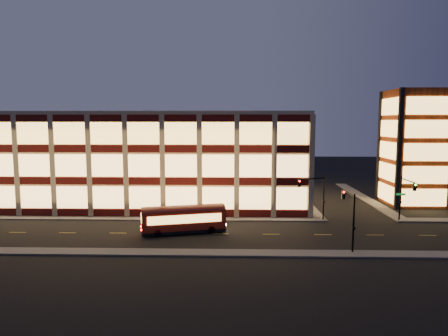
{
  "coord_description": "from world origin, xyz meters",
  "views": [
    {
      "loc": [
        11.69,
        -51.38,
        13.02
      ],
      "look_at": [
        10.13,
        8.0,
        6.15
      ],
      "focal_mm": 32.0,
      "sensor_mm": 36.0,
      "label": 1
    }
  ],
  "objects": [
    {
      "name": "traffic_signal_near",
      "position": [
        23.5,
        -11.03,
        4.13
      ],
      "size": [
        0.32,
        4.45,
        6.0
      ],
      "color": "black",
      "rests_on": "ground"
    },
    {
      "name": "traffic_signal_right",
      "position": [
        33.5,
        -0.62,
        4.1
      ],
      "size": [
        1.2,
        4.37,
        6.0
      ],
      "color": "black",
      "rests_on": "ground"
    },
    {
      "name": "trolley_bus",
      "position": [
        5.72,
        -5.61,
        1.82
      ],
      "size": [
        10.0,
        4.86,
        3.29
      ],
      "rotation": [
        0.0,
        0.0,
        0.26
      ],
      "color": "maroon",
      "rests_on": "ground"
    },
    {
      "name": "sidewalk_tower_south",
      "position": [
        40.0,
        1.0,
        0.07
      ],
      "size": [
        14.0,
        2.0,
        0.15
      ],
      "primitive_type": "cube",
      "color": "#514F4C",
      "rests_on": "ground"
    },
    {
      "name": "traffic_signal_far",
      "position": [
        22.21,
        0.24,
        4.11
      ],
      "size": [
        3.79,
        1.87,
        6.0
      ],
      "color": "black",
      "rests_on": "ground"
    },
    {
      "name": "office_building",
      "position": [
        -2.91,
        16.91,
        7.25
      ],
      "size": [
        50.45,
        30.45,
        14.5
      ],
      "color": "tan",
      "rests_on": "ground"
    },
    {
      "name": "ground",
      "position": [
        0.0,
        0.0,
        0.0
      ],
      "size": [
        200.0,
        200.0,
        0.0
      ],
      "primitive_type": "plane",
      "color": "black",
      "rests_on": "ground"
    },
    {
      "name": "sidewalk_near",
      "position": [
        0.0,
        -13.0,
        0.07
      ],
      "size": [
        100.0,
        2.0,
        0.15
      ],
      "primitive_type": "cube",
      "color": "#514F4C",
      "rests_on": "ground"
    },
    {
      "name": "stair_tower",
      "position": [
        39.95,
        11.95,
        8.99
      ],
      "size": [
        8.6,
        8.6,
        18.0
      ],
      "color": "#8C3814",
      "rests_on": "ground"
    },
    {
      "name": "sidewalk_office_east",
      "position": [
        23.0,
        17.0,
        0.07
      ],
      "size": [
        2.0,
        30.0,
        0.15
      ],
      "primitive_type": "cube",
      "color": "#514F4C",
      "rests_on": "ground"
    },
    {
      "name": "sidewalk_office_south",
      "position": [
        -3.0,
        1.0,
        0.07
      ],
      "size": [
        54.0,
        2.0,
        0.15
      ],
      "primitive_type": "cube",
      "color": "#514F4C",
      "rests_on": "ground"
    },
    {
      "name": "sidewalk_tower_west",
      "position": [
        34.0,
        17.0,
        0.07
      ],
      "size": [
        2.0,
        30.0,
        0.15
      ],
      "primitive_type": "cube",
      "color": "#514F4C",
      "rests_on": "ground"
    }
  ]
}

